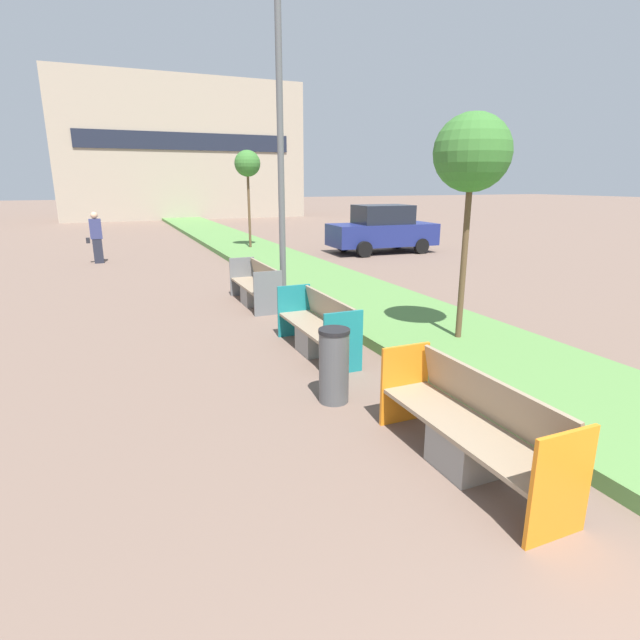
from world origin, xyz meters
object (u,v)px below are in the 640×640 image
(bench_orange_frame, at_px, (469,433))
(bench_teal_frame, at_px, (318,331))
(litter_bin, at_px, (334,366))
(pedestrian_walking, at_px, (96,237))
(bench_grey_frame, at_px, (256,288))
(street_lamp_post, at_px, (280,113))
(sapling_tree_near, at_px, (472,154))
(sapling_tree_far, at_px, (247,165))
(parked_car_distant, at_px, (382,229))

(bench_orange_frame, xyz_separation_m, bench_teal_frame, (-0.00, 3.78, -0.00))
(litter_bin, bearing_deg, pedestrian_walking, 101.64)
(bench_grey_frame, distance_m, street_lamp_post, 3.82)
(street_lamp_post, xyz_separation_m, sapling_tree_near, (1.69, -4.20, -1.00))
(bench_grey_frame, distance_m, sapling_tree_near, 5.65)
(sapling_tree_far, bearing_deg, litter_bin, -101.32)
(bench_grey_frame, xyz_separation_m, litter_bin, (-0.56, -5.52, 0.12))
(sapling_tree_near, relative_size, sapling_tree_far, 0.96)
(bench_orange_frame, height_order, pedestrian_walking, pedestrian_walking)
(litter_bin, bearing_deg, street_lamp_post, 77.64)
(bench_grey_frame, xyz_separation_m, sapling_tree_far, (2.31, 8.82, 2.99))
(bench_teal_frame, height_order, litter_bin, litter_bin)
(sapling_tree_near, distance_m, parked_car_distant, 12.02)
(parked_car_distant, bearing_deg, street_lamp_post, -131.36)
(sapling_tree_near, bearing_deg, litter_bin, -157.91)
(bench_grey_frame, relative_size, sapling_tree_near, 0.57)
(bench_orange_frame, relative_size, bench_teal_frame, 1.07)
(litter_bin, height_order, pedestrian_walking, pedestrian_walking)
(pedestrian_walking, height_order, parked_car_distant, parked_car_distant)
(sapling_tree_far, distance_m, pedestrian_walking, 6.23)
(bench_grey_frame, bearing_deg, bench_teal_frame, -90.01)
(bench_teal_frame, height_order, sapling_tree_far, sapling_tree_far)
(bench_teal_frame, distance_m, pedestrian_walking, 12.15)
(pedestrian_walking, bearing_deg, bench_orange_frame, -77.76)
(street_lamp_post, distance_m, parked_car_distant, 9.77)
(sapling_tree_near, relative_size, parked_car_distant, 0.88)
(bench_teal_frame, height_order, parked_car_distant, parked_car_distant)
(sapling_tree_far, bearing_deg, pedestrian_walking, -171.75)
(sapling_tree_far, relative_size, pedestrian_walking, 2.24)
(litter_bin, bearing_deg, bench_teal_frame, 73.09)
(bench_teal_frame, xyz_separation_m, pedestrian_walking, (-3.35, 11.67, 0.52))
(pedestrian_walking, bearing_deg, bench_teal_frame, -73.98)
(bench_teal_frame, xyz_separation_m, sapling_tree_near, (2.31, -0.69, 2.77))
(bench_teal_frame, bearing_deg, parked_car_distant, 55.19)
(bench_grey_frame, xyz_separation_m, sapling_tree_near, (2.31, -4.35, 2.77))
(litter_bin, distance_m, sapling_tree_near, 4.08)
(litter_bin, height_order, sapling_tree_far, sapling_tree_far)
(sapling_tree_near, bearing_deg, parked_car_distant, 66.36)
(bench_orange_frame, height_order, sapling_tree_near, sapling_tree_near)
(litter_bin, bearing_deg, sapling_tree_far, 78.68)
(sapling_tree_far, bearing_deg, parked_car_distant, -26.48)
(bench_grey_frame, xyz_separation_m, parked_car_distant, (7.04, 6.47, 0.54))
(sapling_tree_far, bearing_deg, bench_grey_frame, -104.64)
(pedestrian_walking, bearing_deg, bench_grey_frame, -67.28)
(bench_grey_frame, distance_m, pedestrian_walking, 8.69)
(bench_orange_frame, relative_size, litter_bin, 2.32)
(bench_orange_frame, height_order, parked_car_distant, parked_car_distant)
(bench_teal_frame, distance_m, sapling_tree_near, 3.67)
(bench_teal_frame, relative_size, street_lamp_post, 0.28)
(street_lamp_post, distance_m, sapling_tree_near, 4.64)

